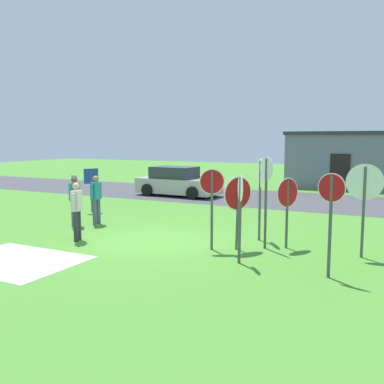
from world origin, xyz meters
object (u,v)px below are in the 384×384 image
stop_sign_center_cluster (240,205)px  person_with_sunhat (77,208)px  stop_sign_leaning_left (364,193)px  parked_car_on_street (177,182)px  person_on_left (96,197)px  stop_sign_rear_right (331,209)px  person_holding_notes (75,197)px  stop_sign_far_back (266,188)px  info_panel_leftmost (91,182)px  stop_sign_rear_left (287,200)px  stop_sign_leaning_right (260,184)px  stop_sign_tallest (212,196)px  stop_sign_low_front (238,200)px

stop_sign_center_cluster → person_with_sunhat: stop_sign_center_cluster is taller
stop_sign_leaning_left → parked_car_on_street: bearing=139.7°
parked_car_on_street → person_on_left: (1.19, -7.95, 0.26)m
stop_sign_rear_right → parked_car_on_street: bearing=132.2°
person_holding_notes → stop_sign_rear_right: bearing=-11.6°
stop_sign_far_back → info_panel_leftmost: stop_sign_far_back is taller
stop_sign_rear_left → person_on_left: bearing=177.9°
parked_car_on_street → person_holding_notes: (0.75, -8.52, 0.30)m
stop_sign_rear_right → person_with_sunhat: size_ratio=1.32×
stop_sign_leaning_right → stop_sign_rear_left: bearing=-30.3°
info_panel_leftmost → stop_sign_center_cluster: bearing=-27.4°
stop_sign_center_cluster → person_holding_notes: size_ratio=1.21×
stop_sign_tallest → stop_sign_rear_right: (3.17, -1.01, 0.03)m
parked_car_on_street → info_panel_leftmost: size_ratio=2.48×
stop_sign_tallest → stop_sign_center_cluster: bearing=-37.5°
stop_sign_leaning_right → person_holding_notes: (-6.17, -0.87, -0.66)m
stop_sign_center_cluster → info_panel_leftmost: bearing=152.6°
stop_sign_tallest → stop_sign_far_back: bearing=31.6°
stop_sign_tallest → parked_car_on_street: bearing=123.5°
stop_sign_leaning_left → stop_sign_low_front: stop_sign_leaning_left is taller
person_holding_notes → person_on_left: bearing=51.9°
stop_sign_leaning_right → person_with_sunhat: 5.33m
parked_car_on_street → stop_sign_rear_right: bearing=-47.8°
stop_sign_center_cluster → stop_sign_leaning_right: bearing=97.2°
parked_car_on_street → stop_sign_center_cluster: (7.23, -10.11, 0.71)m
stop_sign_low_front → person_with_sunhat: stop_sign_low_front is taller
stop_sign_leaning_left → stop_sign_low_front: bearing=-167.2°
parked_car_on_street → stop_sign_rear_right: size_ratio=1.96×
person_on_left → info_panel_leftmost: (-1.83, 1.93, 0.26)m
stop_sign_tallest → stop_sign_rear_right: 3.33m
stop_sign_tallest → stop_sign_rear_left: bearing=31.6°
stop_sign_rear_left → stop_sign_leaning_right: 1.14m
stop_sign_rear_right → person_holding_notes: (-8.55, 1.75, -0.50)m
parked_car_on_street → stop_sign_center_cluster: size_ratio=2.07×
stop_sign_low_front → stop_sign_rear_right: stop_sign_rear_right is taller
stop_sign_leaning_left → person_with_sunhat: stop_sign_leaning_left is taller
stop_sign_tallest → stop_sign_center_cluster: 1.40m
stop_sign_far_back → person_with_sunhat: bearing=-162.8°
stop_sign_rear_left → stop_sign_low_front: (-1.12, -0.76, 0.03)m
parked_car_on_street → stop_sign_leaning_right: stop_sign_leaning_right is taller
parked_car_on_street → stop_sign_leaning_left: bearing=-40.3°
stop_sign_leaning_right → stop_sign_low_front: stop_sign_leaning_right is taller
stop_sign_low_front → stop_sign_leaning_left: bearing=12.8°
stop_sign_low_front → person_with_sunhat: bearing=-166.0°
stop_sign_low_front → person_with_sunhat: (-4.50, -1.13, -0.38)m
person_holding_notes → person_with_sunhat: size_ratio=1.03×
stop_sign_low_front → stop_sign_rear_right: (2.56, -1.31, 0.15)m
stop_sign_leaning_left → stop_sign_leaning_right: 2.91m
stop_sign_center_cluster → person_with_sunhat: 5.02m
parked_car_on_street → stop_sign_rear_left: stop_sign_rear_left is taller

